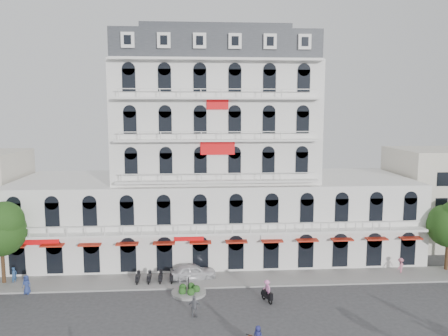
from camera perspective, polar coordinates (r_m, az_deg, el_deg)
ground at (r=36.68m, az=0.23°, el=-19.74°), size 120.00×120.00×0.00m
sidewalk at (r=44.83m, az=-0.61°, el=-14.38°), size 53.00×4.00×0.16m
main_building at (r=51.03m, az=-1.19°, el=-0.18°), size 45.00×15.00×25.80m
traffic_island at (r=41.93m, az=-4.63°, el=-15.74°), size 3.20×3.20×1.60m
parked_scooter_row at (r=44.79m, az=-9.00°, el=-14.60°), size 4.40×1.80×1.10m
tree_west_inner at (r=47.28m, az=-27.12°, el=-6.92°), size 4.76×4.76×8.25m
parked_car at (r=44.98m, az=-4.08°, el=-13.36°), size 4.83×2.59×1.56m
rider_center at (r=40.16m, az=5.64°, el=-15.62°), size 0.91×1.62×2.01m
pedestrian_left at (r=45.41m, az=-24.39°, el=-13.69°), size 0.97×0.75×1.77m
pedestrian_mid at (r=37.46m, az=-3.89°, el=-17.60°), size 1.09×0.53×1.81m
pedestrian_right at (r=49.67m, az=22.06°, el=-11.78°), size 1.24×1.19×1.69m
pedestrian_far at (r=48.28m, az=-25.71°, el=-12.54°), size 0.62×0.73×1.69m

